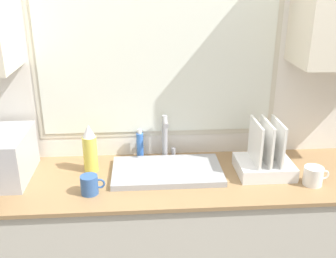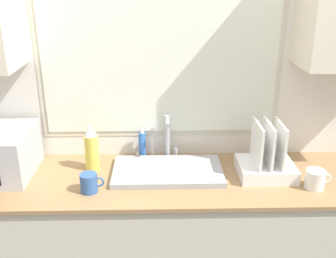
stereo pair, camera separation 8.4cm
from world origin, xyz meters
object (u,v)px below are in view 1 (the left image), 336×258
at_px(dish_rack, 264,160).
at_px(mug_near_sink, 90,185).
at_px(spray_bottle, 90,149).
at_px(soap_bottle, 140,145).
at_px(faucet, 166,135).

relative_size(dish_rack, mug_near_sink, 2.47).
relative_size(spray_bottle, soap_bottle, 1.50).
bearing_deg(soap_bottle, spray_bottle, -152.14).
bearing_deg(spray_bottle, mug_near_sink, -85.16).
relative_size(faucet, dish_rack, 0.88).
distance_m(faucet, spray_bottle, 0.42).
distance_m(dish_rack, mug_near_sink, 0.91).
bearing_deg(mug_near_sink, soap_bottle, 57.35).
height_order(faucet, mug_near_sink, faucet).
distance_m(dish_rack, spray_bottle, 0.92).
height_order(faucet, soap_bottle, faucet).
bearing_deg(faucet, spray_bottle, -164.20).
bearing_deg(mug_near_sink, dish_rack, 9.29).
relative_size(soap_bottle, mug_near_sink, 1.49).
distance_m(dish_rack, soap_bottle, 0.69).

